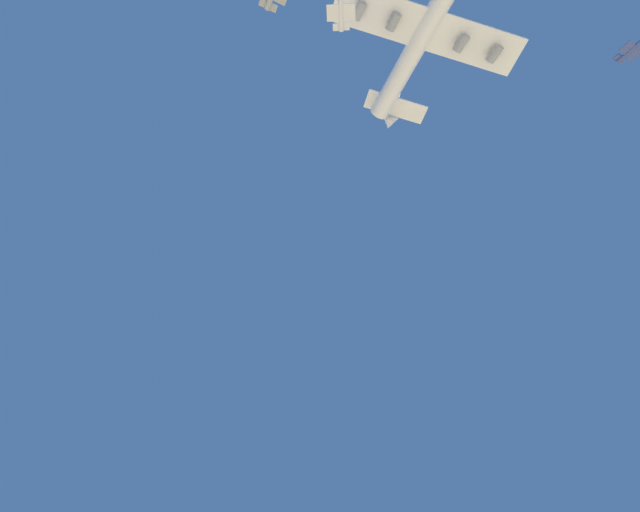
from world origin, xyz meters
name	(u,v)px	position (x,y,z in m)	size (l,w,h in m)	color
carrier_jet	(428,26)	(-12.27, 78.37, 145.19)	(57.14, 69.82, 21.29)	white
chase_jet_lead	(634,47)	(-82.66, 124.50, 166.74)	(8.72, 15.33, 4.00)	#38478C
chase_jet_right_wing	(341,6)	(14.58, 66.12, 133.75)	(13.13, 12.52, 4.00)	silver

